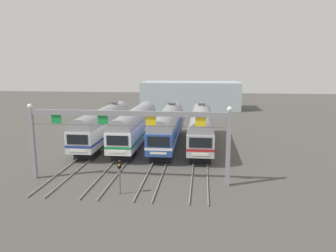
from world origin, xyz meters
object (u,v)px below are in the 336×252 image
commuter_train_silver (103,124)px  yard_signal_mast (120,171)px  commuter_train_white (135,125)px  catenary_gantry (127,126)px  commuter_train_stainless (201,126)px  commuter_train_blue (168,125)px

commuter_train_silver → yard_signal_mast: commuter_train_silver is taller
commuter_train_white → catenary_gantry: size_ratio=1.00×
commuter_train_white → commuter_train_stainless: (8.54, 0.00, 0.00)m
commuter_train_white → yard_signal_mast: (2.14, -16.35, -0.69)m
commuter_train_blue → catenary_gantry: (-2.14, -13.50, 2.44)m
commuter_train_stainless → yard_signal_mast: bearing=-111.4°
commuter_train_white → yard_signal_mast: bearing=-82.6°
commuter_train_stainless → catenary_gantry: catenary_gantry is taller
commuter_train_silver → commuter_train_white: 4.27m
commuter_train_silver → commuter_train_blue: bearing=0.0°
commuter_train_white → yard_signal_mast: 16.50m
commuter_train_blue → commuter_train_silver: bearing=180.0°
commuter_train_silver → commuter_train_stainless: size_ratio=1.00×
commuter_train_silver → commuter_train_blue: 8.54m
catenary_gantry → commuter_train_stainless: bearing=64.6°
commuter_train_silver → catenary_gantry: bearing=-64.6°
commuter_train_white → catenary_gantry: bearing=-81.0°
commuter_train_silver → yard_signal_mast: (6.41, -16.35, -0.69)m
commuter_train_blue → commuter_train_stainless: (4.27, 0.00, 0.00)m
commuter_train_white → commuter_train_blue: size_ratio=1.00×
commuter_train_silver → yard_signal_mast: 17.58m
commuter_train_white → commuter_train_stainless: bearing=0.0°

